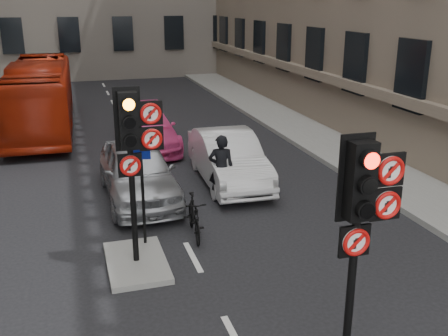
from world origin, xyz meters
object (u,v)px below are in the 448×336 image
bus_red (40,96)px  info_sign (142,181)px  motorcyclist (221,169)px  car_pink (147,129)px  motorcycle (194,217)px  car_silver (138,171)px  car_white (228,158)px  signal_near (364,205)px  signal_far (134,139)px

bus_red → info_sign: bus_red is taller
motorcyclist → info_sign: size_ratio=0.82×
car_pink → motorcycle: size_ratio=2.92×
car_silver → bus_red: bearing=105.5°
bus_red → motorcyclist: bus_red is taller
motorcycle → motorcyclist: 2.31m
motorcycle → car_white: bearing=66.0°
signal_near → info_sign: 5.40m
signal_near → bus_red: 17.68m
car_pink → motorcyclist: size_ratio=2.55×
motorcyclist → info_sign: bearing=56.4°
car_silver → info_sign: (-0.29, -3.05, 0.80)m
signal_far → bus_red: size_ratio=0.35×
signal_far → car_pink: bearing=80.1°
car_pink → motorcycle: (-0.15, -7.86, -0.20)m
bus_red → motorcycle: size_ratio=6.20×
car_white → signal_near: bearing=-92.2°
car_white → bus_red: (-5.48, 8.61, 0.65)m
car_white → car_pink: 4.82m
signal_far → motorcycle: size_ratio=2.20×
bus_red → signal_far: bearing=-78.8°
signal_near → car_pink: signal_near is taller
car_silver → motorcyclist: size_ratio=2.46×
car_white → bus_red: 10.22m
car_silver → info_sign: bearing=-96.6°
signal_far → motorcyclist: signal_far is taller
signal_far → info_sign: 1.36m
car_pink → car_white: bearing=-68.8°
signal_near → motorcycle: size_ratio=2.20×
motorcycle → motorcyclist: motorcyclist is taller
signal_far → car_white: (3.26, 4.36, -1.95)m
signal_near → motorcycle: (-1.21, 5.01, -2.09)m
car_pink → info_sign: size_ratio=2.10×
motorcyclist → signal_far: bearing=62.3°
signal_far → info_sign: bearing=73.8°
car_white → car_silver: bearing=-166.0°
signal_far → info_sign: size_ratio=1.58×
signal_near → motorcyclist: signal_near is taller
signal_far → car_silver: (0.51, 3.79, -1.92)m
signal_far → motorcyclist: bearing=48.2°
info_sign → bus_red: bearing=114.7°
car_pink → motorcyclist: motorcyclist is taller
signal_far → car_white: signal_far is taller
bus_red → info_sign: size_ratio=4.46×
bus_red → info_sign: 12.47m
signal_near → motorcyclist: (0.01, 6.92, -1.65)m
motorcyclist → bus_red: bearing=-50.2°
signal_near → motorcycle: 5.56m
car_silver → signal_far: bearing=-98.7°
motorcycle → signal_near: bearing=-71.3°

